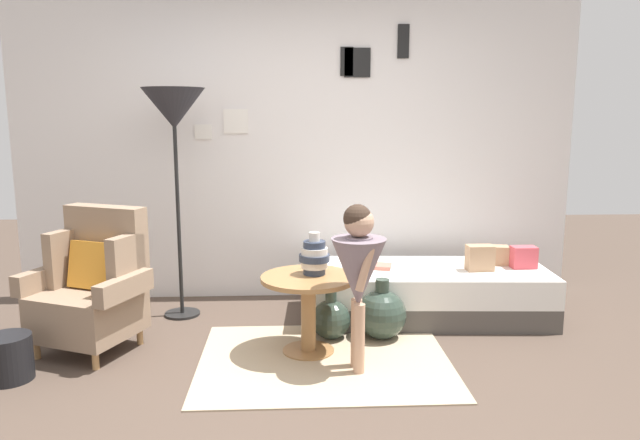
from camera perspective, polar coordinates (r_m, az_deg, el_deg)
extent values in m
plane|color=#4C3D33|center=(3.59, -1.71, -16.23)|extent=(12.00, 12.00, 0.00)
cube|color=silver|center=(5.18, -2.22, 6.84)|extent=(4.80, 0.10, 2.60)
cube|color=white|center=(5.17, -11.14, 8.31)|extent=(0.14, 0.02, 0.12)
cube|color=#62625F|center=(5.17, -11.15, 8.30)|extent=(0.11, 0.01, 0.10)
cube|color=white|center=(5.14, -8.08, 9.38)|extent=(0.20, 0.02, 0.20)
cube|color=#5D5D58|center=(5.13, -8.09, 9.38)|extent=(0.16, 0.01, 0.16)
cube|color=black|center=(5.24, 8.00, 16.62)|extent=(0.10, 0.02, 0.28)
cube|color=#606060|center=(5.23, 8.01, 16.63)|extent=(0.08, 0.01, 0.22)
cube|color=black|center=(5.16, 3.60, 14.84)|extent=(0.22, 0.02, 0.24)
cube|color=gray|center=(5.16, 3.61, 14.85)|extent=(0.17, 0.01, 0.19)
cube|color=black|center=(5.16, 2.58, 14.96)|extent=(0.11, 0.02, 0.24)
cube|color=beige|center=(5.15, 2.59, 14.96)|extent=(0.08, 0.01, 0.19)
cube|color=tan|center=(4.00, 0.43, -13.31)|extent=(1.63, 1.29, 0.01)
cylinder|color=tan|center=(4.43, -25.53, -11.19)|extent=(0.04, 0.04, 0.12)
cylinder|color=tan|center=(4.11, -20.74, -12.47)|extent=(0.04, 0.04, 0.12)
cylinder|color=tan|center=(4.73, -21.62, -9.57)|extent=(0.04, 0.04, 0.12)
cylinder|color=tan|center=(4.43, -16.90, -10.59)|extent=(0.04, 0.04, 0.12)
cube|color=#8C725B|center=(4.35, -21.39, -8.33)|extent=(0.77, 0.75, 0.30)
cube|color=#8C725B|center=(4.41, -19.77, -2.26)|extent=(0.61, 0.36, 0.55)
cube|color=#8C725B|center=(4.50, -23.33, -3.33)|extent=(0.19, 0.31, 0.39)
cube|color=#8C725B|center=(4.17, -18.11, -4.03)|extent=(0.19, 0.31, 0.39)
cube|color=#8C725B|center=(4.50, -24.90, -5.06)|extent=(0.28, 0.50, 0.14)
cube|color=#8C725B|center=(4.07, -18.27, -6.17)|extent=(0.28, 0.50, 0.14)
cube|color=orange|center=(4.34, -20.80, -4.08)|extent=(0.40, 0.29, 0.33)
cube|color=#4C4742|center=(4.86, 9.99, -8.10)|extent=(1.94, 0.90, 0.18)
cube|color=white|center=(4.80, 10.06, -5.83)|extent=(1.94, 0.90, 0.22)
cube|color=#D64C56|center=(4.95, 18.95, -3.40)|extent=(0.19, 0.12, 0.17)
cube|color=tan|center=(5.00, 16.69, -3.25)|extent=(0.18, 0.15, 0.15)
cube|color=tan|center=(4.77, 15.09, -3.53)|extent=(0.21, 0.13, 0.20)
cylinder|color=#9E7042|center=(4.13, -1.11, -12.44)|extent=(0.35, 0.35, 0.02)
cylinder|color=#9E7042|center=(4.04, -1.12, -9.13)|extent=(0.10, 0.10, 0.49)
cylinder|color=#9E7042|center=(3.96, -1.14, -5.62)|extent=(0.63, 0.63, 0.03)
cylinder|color=#2D384C|center=(4.00, -0.54, -4.90)|extent=(0.15, 0.15, 0.05)
cylinder|color=silver|center=(3.99, -0.54, -4.27)|extent=(0.18, 0.18, 0.05)
cylinder|color=#2D384C|center=(3.98, -0.54, -3.64)|extent=(0.21, 0.21, 0.05)
cylinder|color=silver|center=(3.97, -0.54, -3.00)|extent=(0.18, 0.18, 0.05)
cylinder|color=#2D384C|center=(3.96, -0.55, -2.37)|extent=(0.15, 0.15, 0.05)
cylinder|color=silver|center=(3.95, -0.55, -1.62)|extent=(0.07, 0.07, 0.06)
cylinder|color=black|center=(4.97, -13.07, -8.74)|extent=(0.28, 0.28, 0.02)
cylinder|color=black|center=(4.77, -13.47, 1.07)|extent=(0.03, 0.03, 1.70)
cone|color=#232328|center=(4.71, -13.86, 10.36)|extent=(0.48, 0.48, 0.31)
cylinder|color=tan|center=(3.74, 3.78, -11.35)|extent=(0.07, 0.07, 0.45)
cylinder|color=tan|center=(3.83, 3.51, -10.81)|extent=(0.07, 0.07, 0.45)
cone|color=slate|center=(3.66, 3.71, -5.08)|extent=(0.34, 0.34, 0.43)
cylinder|color=slate|center=(3.63, 3.74, -2.90)|extent=(0.17, 0.17, 0.16)
cylinder|color=tan|center=(3.53, 4.39, -4.61)|extent=(0.13, 0.06, 0.29)
cylinder|color=tan|center=(3.76, 3.70, -3.69)|extent=(0.13, 0.06, 0.29)
sphere|color=tan|center=(3.59, 3.77, -0.20)|extent=(0.18, 0.18, 0.18)
sphere|color=#38281E|center=(3.58, 3.62, 0.16)|extent=(0.17, 0.17, 0.17)
cube|color=#C2715E|center=(4.72, 5.50, -4.42)|extent=(0.25, 0.21, 0.03)
sphere|color=#2D3D33|center=(4.32, 1.05, -9.53)|extent=(0.28, 0.28, 0.28)
cylinder|color=#2D3D33|center=(4.26, 1.06, -7.23)|extent=(0.08, 0.08, 0.09)
sphere|color=#2D3D33|center=(4.34, 5.94, -9.02)|extent=(0.36, 0.36, 0.36)
cylinder|color=#2D3D33|center=(4.27, 6.00, -6.26)|extent=(0.10, 0.10, 0.09)
cylinder|color=black|center=(4.15, -27.72, -11.64)|extent=(0.28, 0.28, 0.28)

